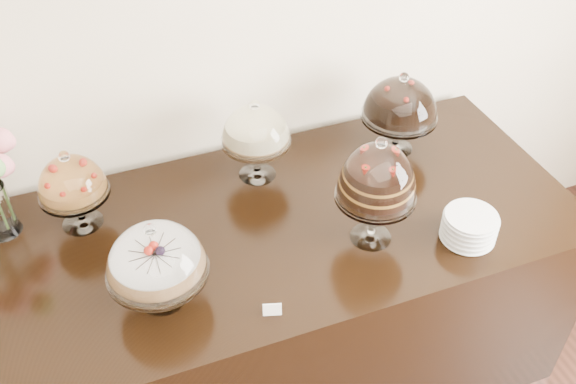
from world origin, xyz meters
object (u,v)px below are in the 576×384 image
object	(u,v)px
cake_stand_sugar_sponge	(155,256)
cake_stand_fruit_tart	(71,181)
cake_stand_cheesecake	(256,129)
display_counter	(284,299)
cake_stand_choco_layer	(378,177)
plate_stack	(469,227)
cake_stand_dark_choco	(401,102)

from	to	relation	value
cake_stand_sugar_sponge	cake_stand_fruit_tart	world-z (taller)	cake_stand_sugar_sponge
cake_stand_cheesecake	cake_stand_fruit_tart	xyz separation A→B (m)	(-0.69, -0.04, -0.02)
display_counter	cake_stand_cheesecake	xyz separation A→B (m)	(-0.00, 0.29, 0.67)
display_counter	cake_stand_choco_layer	world-z (taller)	cake_stand_choco_layer
cake_stand_choco_layer	plate_stack	world-z (taller)	cake_stand_choco_layer
cake_stand_choco_layer	plate_stack	xyz separation A→B (m)	(0.32, -0.13, -0.23)
cake_stand_choco_layer	cake_stand_dark_choco	world-z (taller)	cake_stand_choco_layer
cake_stand_choco_layer	cake_stand_cheesecake	size ratio (longest dim) A/B	1.25
cake_stand_choco_layer	plate_stack	size ratio (longest dim) A/B	2.30
cake_stand_cheesecake	cake_stand_choco_layer	bearing A→B (deg)	-61.14
cake_stand_sugar_sponge	cake_stand_cheesecake	xyz separation A→B (m)	(0.49, 0.50, 0.02)
cake_stand_choco_layer	cake_stand_dark_choco	bearing A→B (deg)	53.04
cake_stand_cheesecake	cake_stand_fruit_tart	size ratio (longest dim) A/B	1.07
cake_stand_sugar_sponge	plate_stack	world-z (taller)	cake_stand_sugar_sponge
display_counter	cake_stand_choco_layer	bearing A→B (deg)	-35.99
cake_stand_choco_layer	cake_stand_sugar_sponge	bearing A→B (deg)	-178.89
cake_stand_cheesecake	cake_stand_fruit_tart	bearing A→B (deg)	-176.93
display_counter	cake_stand_fruit_tart	world-z (taller)	cake_stand_fruit_tart
display_counter	cake_stand_fruit_tart	size ratio (longest dim) A/B	6.71
display_counter	cake_stand_fruit_tart	bearing A→B (deg)	159.95
cake_stand_cheesecake	cake_stand_fruit_tart	world-z (taller)	cake_stand_cheesecake
cake_stand_sugar_sponge	cake_stand_choco_layer	xyz separation A→B (m)	(0.76, 0.01, 0.08)
cake_stand_dark_choco	cake_stand_fruit_tart	distance (m)	1.29
cake_stand_sugar_sponge	cake_stand_fruit_tart	distance (m)	0.50
cake_stand_cheesecake	plate_stack	size ratio (longest dim) A/B	1.84
cake_stand_choco_layer	cake_stand_fruit_tart	xyz separation A→B (m)	(-0.96, 0.44, -0.08)
cake_stand_dark_choco	plate_stack	size ratio (longest dim) A/B	1.89
plate_stack	cake_stand_dark_choco	bearing A→B (deg)	88.80
cake_stand_fruit_tart	plate_stack	world-z (taller)	cake_stand_fruit_tart
display_counter	cake_stand_sugar_sponge	distance (m)	0.84
cake_stand_dark_choco	cake_stand_choco_layer	bearing A→B (deg)	-126.96
cake_stand_choco_layer	cake_stand_dark_choco	xyz separation A→B (m)	(0.33, 0.44, -0.05)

